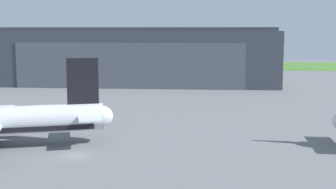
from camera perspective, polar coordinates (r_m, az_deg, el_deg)
ground_plane at (r=67.03m, az=-11.83°, el=-7.56°), size 440.00×440.00×0.00m
grass_field_strip at (r=237.45m, az=0.23°, el=3.72°), size 440.00×56.00×0.08m
maintenance_hangar at (r=153.74m, az=-4.15°, el=4.74°), size 94.20×28.38×19.08m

